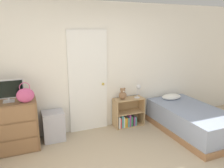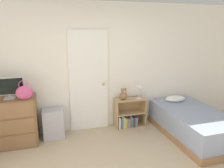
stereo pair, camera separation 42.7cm
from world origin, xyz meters
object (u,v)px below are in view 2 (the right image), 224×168
at_px(storage_bin, 53,123).
at_px(desk_lamp, 140,89).
at_px(teddy_bear, 124,95).
at_px(handbag, 24,92).
at_px(bed, 193,123).
at_px(dresser, 12,121).
at_px(bookshelf, 128,116).
at_px(tv, 9,87).

relative_size(storage_bin, desk_lamp, 1.88).
bearing_deg(teddy_bear, handbag, -171.61).
distance_m(handbag, bed, 3.15).
relative_size(dresser, bookshelf, 1.36).
relative_size(storage_bin, teddy_bear, 2.25).
bearing_deg(handbag, teddy_bear, 8.39).
relative_size(dresser, tv, 1.74).
bearing_deg(tv, handbag, -31.41).
relative_size(bookshelf, desk_lamp, 2.19).
height_order(dresser, bookshelf, dresser).
bearing_deg(tv, teddy_bear, 3.17).
bearing_deg(bookshelf, tv, -177.07).
bearing_deg(storage_bin, tv, -172.56).
relative_size(dresser, bed, 0.48).
bearing_deg(teddy_bear, bed, -33.27).
relative_size(bookshelf, teddy_bear, 2.62).
xyz_separation_m(tv, handbag, (0.26, -0.16, -0.07)).
bearing_deg(dresser, tv, -27.46).
bearing_deg(teddy_bear, dresser, -177.06).
bearing_deg(desk_lamp, tv, -178.24).
bearing_deg(handbag, bed, -9.08).
relative_size(tv, bed, 0.27).
height_order(storage_bin, bed, bed).
xyz_separation_m(dresser, storage_bin, (0.71, 0.08, -0.16)).
relative_size(tv, storage_bin, 0.90).
relative_size(handbag, storage_bin, 0.61).
distance_m(tv, bed, 3.44).
bearing_deg(bed, bookshelf, 144.29).
height_order(storage_bin, teddy_bear, teddy_bear).
bearing_deg(storage_bin, dresser, -173.34).
distance_m(storage_bin, bookshelf, 1.54).
distance_m(tv, desk_lamp, 2.48).
bearing_deg(bookshelf, storage_bin, -179.10).
xyz_separation_m(handbag, bookshelf, (1.97, 0.27, -0.77)).
height_order(teddy_bear, desk_lamp, desk_lamp).
bearing_deg(handbag, desk_lamp, 6.04).
bearing_deg(storage_bin, bed, -15.75).
bearing_deg(handbag, dresser, 148.80).
bearing_deg(handbag, bookshelf, 7.85).
xyz_separation_m(dresser, desk_lamp, (2.48, 0.07, 0.38)).
xyz_separation_m(teddy_bear, desk_lamp, (0.34, -0.04, 0.10)).
relative_size(handbag, bookshelf, 0.52).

